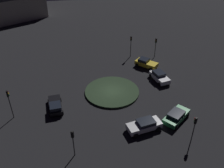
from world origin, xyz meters
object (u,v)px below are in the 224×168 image
Objects in this scene: car_silver at (145,125)px; car_black at (55,105)px; traffic_light_northeast_near at (156,44)px; traffic_light_west at (9,99)px; car_white at (159,76)px; car_green at (176,116)px; traffic_light_northeast at (131,42)px; traffic_light_southeast at (195,125)px; traffic_light_southwest at (73,138)px; car_yellow at (146,63)px.

car_silver reaches higher than car_black.
traffic_light_northeast_near is 0.89× the size of traffic_light_west.
traffic_light_northeast_near reaches higher than car_white.
car_white reaches higher than car_green.
traffic_light_northeast is 1.16× the size of traffic_light_southeast.
car_white is 1.16× the size of traffic_light_southwest.
car_yellow is 0.96× the size of traffic_light_northeast.
traffic_light_west is at bearing 92.24° from car_black.
traffic_light_southwest is (-13.93, -3.81, 1.95)m from car_green.
traffic_light_northeast_near is (19.29, 13.71, 2.12)m from car_black.
traffic_light_northeast_near reaches higher than traffic_light_southwest.
car_silver is at bearing 17.90° from traffic_light_northeast.
car_yellow is at bearing -64.34° from car_black.
car_silver is 6.24m from traffic_light_southeast.
traffic_light_southwest reaches higher than car_white.
car_green is 19.97m from traffic_light_northeast.
traffic_light_northeast is 1.09× the size of traffic_light_northeast_near.
car_silver is 16.90m from car_yellow.
traffic_light_northeast reaches higher than traffic_light_southeast.
car_green is 1.03× the size of car_black.
traffic_light_northeast is 26.50m from traffic_light_southwest.
traffic_light_southeast is (14.36, -0.14, -0.02)m from traffic_light_southwest.
car_silver is at bearing -31.65° from traffic_light_west.
traffic_light_southeast is at bearing -34.54° from traffic_light_west.
traffic_light_southwest is at bearing 7.44° from traffic_light_northeast_near.
traffic_light_west reaches higher than traffic_light_northeast.
car_white is at bearing -0.21° from traffic_light_west.
car_white is 10.28m from traffic_light_northeast.
traffic_light_west is at bearing -26.61° from traffic_light_northeast.
traffic_light_southeast is (16.75, -9.05, 1.97)m from car_black.
traffic_light_northeast_near is at bearing 15.75° from traffic_light_west.
traffic_light_west is at bearing 73.40° from traffic_light_southwest.
car_white reaches higher than car_silver.
traffic_light_southwest reaches higher than traffic_light_southeast.
traffic_light_northeast is (2.98, 20.81, 2.30)m from car_silver.
traffic_light_northeast is 4.87m from traffic_light_northeast_near.
traffic_light_northeast is 0.97× the size of traffic_light_west.
traffic_light_northeast_near reaches higher than car_green.
car_yellow reaches higher than car_white.
traffic_light_northeast is at bearing -124.26° from car_green.
car_silver reaches higher than car_green.
car_silver is at bearing -26.88° from car_green.
car_silver is at bearing -40.60° from car_white.
car_black is at bearing 27.99° from traffic_light_southeast.
car_black is 1.00× the size of traffic_light_west.
traffic_light_southeast is (2.23, -23.69, -0.41)m from traffic_light_northeast.
car_green is 1.23× the size of traffic_light_southeast.
traffic_light_west is (-20.24, -15.45, 0.09)m from traffic_light_northeast.
car_white is 1.17× the size of traffic_light_southeast.
car_yellow is at bearing -129.79° from car_green.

